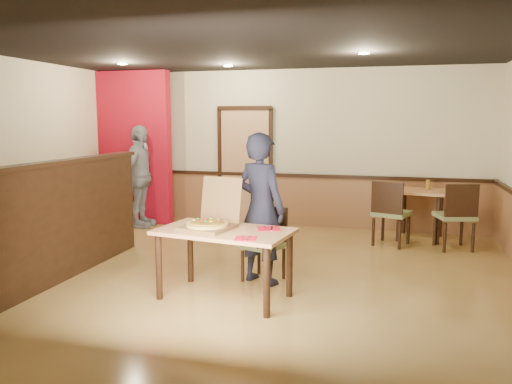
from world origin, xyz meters
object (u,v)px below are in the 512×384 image
at_px(main_table, 224,240).
at_px(diner, 261,209).
at_px(diner_chair, 266,240).
at_px(passerby, 140,177).
at_px(condiment, 428,185).
at_px(side_chair_right, 457,214).
at_px(side_table, 421,201).
at_px(pizza_box, 210,222).
at_px(side_chair_left, 390,211).

relative_size(main_table, diner, 0.85).
distance_m(diner_chair, passerby, 3.71).
relative_size(diner, passerby, 0.97).
bearing_deg(condiment, side_chair_right, -60.62).
height_order(side_table, diner, diner).
xyz_separation_m(passerby, pizza_box, (2.44, -3.01, -0.09)).
height_order(side_chair_right, condiment, side_chair_right).
bearing_deg(side_chair_right, diner, 26.65).
bearing_deg(diner, side_table, -101.14).
height_order(main_table, side_chair_right, side_chair_right).
height_order(pizza_box, condiment, pizza_box).
bearing_deg(diner_chair, side_chair_right, 58.76).
xyz_separation_m(main_table, passerby, (-2.61, 3.04, 0.26)).
relative_size(side_chair_right, passerby, 0.55).
relative_size(side_chair_left, pizza_box, 1.47).
height_order(diner_chair, side_chair_left, side_chair_left).
bearing_deg(passerby, side_table, -88.25).
bearing_deg(pizza_box, passerby, 140.98).
relative_size(diner_chair, passerby, 0.48).
distance_m(side_chair_left, side_chair_right, 0.94).
bearing_deg(side_chair_right, main_table, 30.94).
bearing_deg(side_table, main_table, -122.77).
bearing_deg(main_table, side_chair_right, 54.93).
bearing_deg(passerby, main_table, -141.86).
bearing_deg(passerby, diner_chair, -130.95).
height_order(side_chair_left, side_table, side_chair_left).
distance_m(diner, condiment, 3.49).
distance_m(diner, passerby, 3.75).
bearing_deg(side_chair_right, side_chair_left, -15.41).
distance_m(side_chair_left, pizza_box, 3.34).
bearing_deg(side_chair_left, side_table, -108.06).
distance_m(main_table, pizza_box, 0.25).
height_order(main_table, condiment, condiment).
height_order(main_table, diner, diner).
height_order(main_table, pizza_box, pizza_box).
height_order(side_chair_left, condiment, side_chair_left).
xyz_separation_m(side_chair_right, side_table, (-0.47, 0.62, 0.07)).
distance_m(main_table, side_chair_right, 3.84).
xyz_separation_m(diner, passerby, (-2.85, 2.43, 0.02)).
height_order(diner_chair, side_table, diner_chair).
xyz_separation_m(main_table, pizza_box, (-0.17, 0.03, 0.18)).
distance_m(main_table, condiment, 4.13).
bearing_deg(diner, main_table, 91.76).
xyz_separation_m(side_chair_right, diner, (-2.41, -2.17, 0.34)).
bearing_deg(pizza_box, diner_chair, 69.77).
distance_m(side_chair_left, side_table, 0.78).
bearing_deg(side_chair_left, diner, 75.29).
height_order(side_table, passerby, passerby).
distance_m(pizza_box, condiment, 4.20).
height_order(diner, pizza_box, diner).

